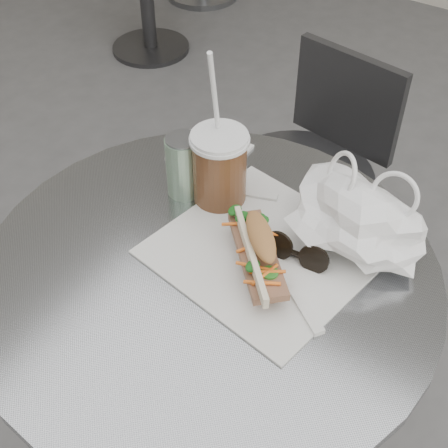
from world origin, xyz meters
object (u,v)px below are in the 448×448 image
Objects in this scene: cafe_table at (211,362)px; chair_far at (304,207)px; drink_can at (183,166)px; iced_coffee at (220,166)px; banh_mi at (258,251)px; sunglasses at (296,253)px.

cafe_table is 1.03× the size of chair_far.
drink_can is at bearing 96.42° from chair_far.
cafe_table is 0.66m from chair_far.
banh_mi is at bearing -36.16° from iced_coffee.
chair_far is at bearing 87.98° from drink_can.
banh_mi is 0.23m from drink_can.
sunglasses is at bearing -9.00° from drink_can.
sunglasses is 0.26m from drink_can.
cafe_table is 6.60× the size of sunglasses.
drink_can is at bearing 138.05° from cafe_table.
banh_mi is at bearing -138.16° from sunglasses.
drink_can reaches higher than cafe_table.
chair_far is 0.68m from drink_can.
cafe_table is 2.52× the size of iced_coffee.
drink_can reaches higher than banh_mi.
chair_far is at bearing 101.35° from cafe_table.
banh_mi reaches higher than sunglasses.
sunglasses reaches higher than cafe_table.
chair_far is 6.19× the size of drink_can.
iced_coffee is at bearing 17.74° from drink_can.
iced_coffee is 2.52× the size of drink_can.
drink_can is (-0.21, 0.09, 0.02)m from banh_mi.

